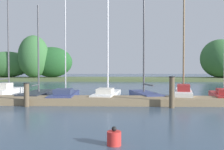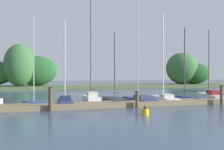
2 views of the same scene
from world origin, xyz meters
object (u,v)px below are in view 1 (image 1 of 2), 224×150
at_px(sailboat_5, 38,94).
at_px(mooring_piling_2, 27,95).
at_px(sailboat_9, 183,93).
at_px(sailboat_8, 144,93).
at_px(sailboat_6, 65,94).
at_px(sailboat_7, 107,93).
at_px(mooring_piling_3, 172,92).
at_px(channel_buoy_1, 114,138).
at_px(sailboat_4, 8,90).

xyz_separation_m(sailboat_5, mooring_piling_2, (0.58, -3.43, 0.32)).
bearing_deg(sailboat_9, sailboat_8, 96.16).
xyz_separation_m(sailboat_6, sailboat_9, (7.13, 0.37, 0.11)).
xyz_separation_m(sailboat_7, mooring_piling_3, (3.24, -3.34, 0.41)).
relative_size(sailboat_8, sailboat_9, 1.02).
xyz_separation_m(sailboat_9, channel_buoy_1, (-3.96, -9.03, -0.23)).
distance_m(sailboat_8, channel_buoy_1, 9.48).
bearing_deg(channel_buoy_1, mooring_piling_3, 65.76).
xyz_separation_m(sailboat_4, sailboat_7, (6.35, -0.34, -0.12)).
bearing_deg(sailboat_7, mooring_piling_3, -128.54).
height_order(sailboat_4, sailboat_6, sailboat_4).
bearing_deg(sailboat_8, sailboat_9, -110.13).
bearing_deg(mooring_piling_3, sailboat_4, 159.03).
bearing_deg(mooring_piling_2, channel_buoy_1, -52.99).
relative_size(mooring_piling_2, mooring_piling_3, 0.78).
bearing_deg(mooring_piling_3, mooring_piling_2, 178.88).
height_order(sailboat_6, mooring_piling_3, sailboat_6).
bearing_deg(sailboat_6, sailboat_8, -85.67).
distance_m(sailboat_6, mooring_piling_3, 6.46).
relative_size(mooring_piling_3, channel_buoy_1, 3.23).
distance_m(sailboat_5, channel_buoy_1, 10.58).
distance_m(sailboat_9, channel_buoy_1, 9.87).
height_order(sailboat_7, sailboat_9, sailboat_7).
xyz_separation_m(sailboat_8, mooring_piling_3, (0.95, -3.58, 0.41)).
distance_m(sailboat_6, sailboat_8, 4.84).
relative_size(sailboat_5, sailboat_8, 0.89).
relative_size(sailboat_7, sailboat_8, 1.17).
height_order(mooring_piling_3, channel_buoy_1, mooring_piling_3).
bearing_deg(sailboat_9, sailboat_4, 101.47).
relative_size(sailboat_4, sailboat_6, 1.03).
bearing_deg(channel_buoy_1, sailboat_5, 118.31).
bearing_deg(sailboat_5, sailboat_6, -109.29).
relative_size(sailboat_9, mooring_piling_2, 5.50).
xyz_separation_m(sailboat_4, sailboat_9, (10.97, -0.40, -0.06)).
bearing_deg(mooring_piling_2, sailboat_5, 99.61).
relative_size(sailboat_7, mooring_piling_2, 6.54).
height_order(sailboat_4, mooring_piling_2, sailboat_4).
xyz_separation_m(sailboat_8, mooring_piling_2, (-6.07, -3.45, 0.24)).
bearing_deg(mooring_piling_3, channel_buoy_1, -114.24).
bearing_deg(sailboat_4, channel_buoy_1, -141.25).
height_order(sailboat_5, sailboat_9, sailboat_9).
distance_m(sailboat_4, sailboat_9, 10.98).
bearing_deg(channel_buoy_1, sailboat_7, 94.13).
bearing_deg(sailboat_8, sailboat_7, 83.38).
distance_m(sailboat_5, sailboat_9, 8.99).
height_order(sailboat_4, sailboat_8, sailboat_4).
bearing_deg(sailboat_8, mooring_piling_2, 106.83).
bearing_deg(mooring_piling_2, sailboat_6, 65.28).
bearing_deg(sailboat_4, sailboat_9, -89.95).
height_order(sailboat_9, mooring_piling_3, sailboat_9).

